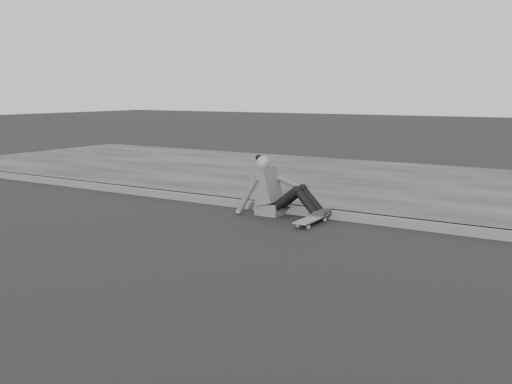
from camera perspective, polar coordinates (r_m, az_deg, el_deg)
ground at (r=5.41m, az=10.57°, el=-9.44°), size 80.00×80.00×0.00m
curb at (r=7.78m, az=17.43°, el=-3.31°), size 24.00×0.16×0.12m
sidewalk at (r=10.68m, az=21.42°, el=-0.03°), size 24.00×6.00×0.12m
skateboard at (r=7.83m, az=5.62°, el=-2.72°), size 0.20×0.78×0.09m
seated_woman at (r=8.32m, az=1.84°, el=0.11°), size 1.38×0.46×0.88m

